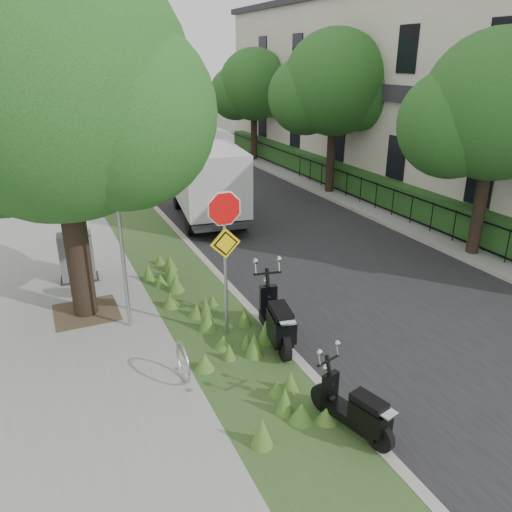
{
  "coord_description": "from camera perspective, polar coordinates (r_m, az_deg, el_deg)",
  "views": [
    {
      "loc": [
        -4.61,
        -8.01,
        5.57
      ],
      "look_at": [
        -0.24,
        1.68,
        1.3
      ],
      "focal_mm": 35.0,
      "sensor_mm": 36.0,
      "label": 1
    }
  ],
  "objects": [
    {
      "name": "ground",
      "position": [
        10.79,
        4.9,
        -9.29
      ],
      "size": [
        120.0,
        120.0,
        0.0
      ],
      "primitive_type": "plane",
      "color": "#4C5147",
      "rests_on": "ground"
    },
    {
      "name": "sidewalk_near",
      "position": [
        18.84,
        -22.1,
        3.22
      ],
      "size": [
        3.5,
        60.0,
        0.12
      ],
      "primitive_type": "cube",
      "color": "gray",
      "rests_on": "ground"
    },
    {
      "name": "verge",
      "position": [
        19.09,
        -13.89,
        4.44
      ],
      "size": [
        2.0,
        60.0,
        0.12
      ],
      "primitive_type": "cube",
      "color": "#2D4E21",
      "rests_on": "ground"
    },
    {
      "name": "kerb_near",
      "position": [
        19.28,
        -10.98,
        4.87
      ],
      "size": [
        0.2,
        60.0,
        0.13
      ],
      "primitive_type": "cube",
      "color": "#9E9991",
      "rests_on": "ground"
    },
    {
      "name": "road",
      "position": [
        20.33,
        -1.33,
        5.98
      ],
      "size": [
        7.0,
        60.0,
        0.01
      ],
      "primitive_type": "cube",
      "color": "black",
      "rests_on": "ground"
    },
    {
      "name": "kerb_far",
      "position": [
        21.87,
        7.21,
        7.12
      ],
      "size": [
        0.2,
        60.0,
        0.13
      ],
      "primitive_type": "cube",
      "color": "#9E9991",
      "rests_on": "ground"
    },
    {
      "name": "footpath_far",
      "position": [
        22.78,
        10.9,
        7.48
      ],
      "size": [
        3.2,
        60.0,
        0.12
      ],
      "primitive_type": "cube",
      "color": "gray",
      "rests_on": "ground"
    },
    {
      "name": "street_tree_main",
      "position": [
        10.92,
        -22.36,
        16.29
      ],
      "size": [
        6.21,
        5.54,
        7.66
      ],
      "color": "black",
      "rests_on": "ground"
    },
    {
      "name": "bare_post",
      "position": [
        10.5,
        -15.18,
        1.89
      ],
      "size": [
        0.08,
        0.08,
        4.0
      ],
      "color": "#A5A8AD",
      "rests_on": "ground"
    },
    {
      "name": "bike_hoop",
      "position": [
        9.18,
        -8.34,
        -11.93
      ],
      "size": [
        0.06,
        0.78,
        0.77
      ],
      "color": "#A5A8AD",
      "rests_on": "ground"
    },
    {
      "name": "sign_assembly",
      "position": [
        9.73,
        -3.57,
        2.36
      ],
      "size": [
        0.94,
        0.08,
        3.22
      ],
      "color": "#A5A8AD",
      "rests_on": "ground"
    },
    {
      "name": "fence_far",
      "position": [
        22.09,
        8.85,
        8.79
      ],
      "size": [
        0.04,
        24.0,
        1.0
      ],
      "color": "black",
      "rests_on": "ground"
    },
    {
      "name": "hedge_far",
      "position": [
        22.47,
        10.38,
        8.92
      ],
      "size": [
        1.0,
        24.0,
        1.1
      ],
      "primitive_type": "cube",
      "color": "#1B491A",
      "rests_on": "footpath_far"
    },
    {
      "name": "terrace_houses",
      "position": [
        24.2,
        18.36,
        17.48
      ],
      "size": [
        7.4,
        26.4,
        8.2
      ],
      "color": "beige",
      "rests_on": "ground"
    },
    {
      "name": "far_tree_a",
      "position": [
        15.39,
        25.42,
        14.48
      ],
      "size": [
        4.6,
        4.1,
        6.22
      ],
      "color": "black",
      "rests_on": "ground"
    },
    {
      "name": "far_tree_b",
      "position": [
        21.47,
        8.76,
        18.42
      ],
      "size": [
        4.83,
        4.31,
        6.56
      ],
      "color": "black",
      "rests_on": "ground"
    },
    {
      "name": "far_tree_c",
      "position": [
        28.55,
        -0.38,
        18.62
      ],
      "size": [
        4.37,
        3.89,
        5.93
      ],
      "color": "black",
      "rests_on": "ground"
    },
    {
      "name": "scooter_near",
      "position": [
        8.11,
        11.76,
        -17.39
      ],
      "size": [
        0.61,
        1.59,
        0.77
      ],
      "color": "black",
      "rests_on": "ground"
    },
    {
      "name": "scooter_far",
      "position": [
        10.03,
        2.51,
        -7.95
      ],
      "size": [
        0.67,
        2.0,
        0.96
      ],
      "color": "black",
      "rests_on": "ground"
    },
    {
      "name": "box_truck",
      "position": [
        17.98,
        -5.53,
        8.68
      ],
      "size": [
        2.69,
        5.31,
        2.3
      ],
      "color": "#262628",
      "rests_on": "ground"
    },
    {
      "name": "utility_cabinet",
      "position": [
        13.71,
        -19.78,
        -0.2
      ],
      "size": [
        0.99,
        0.7,
        1.25
      ],
      "color": "#262628",
      "rests_on": "ground"
    }
  ]
}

